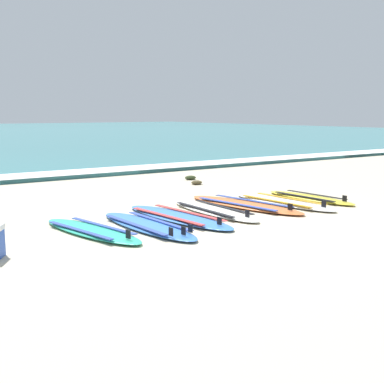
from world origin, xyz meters
name	(u,v)px	position (x,y,z in m)	size (l,w,h in m)	color
ground_plane	(193,216)	(0.00, 0.00, 0.00)	(80.00, 80.00, 0.00)	#C1B599
wave_foam_strip	(63,175)	(0.00, 5.95, 0.06)	(80.00, 1.16, 0.11)	white
surfboard_0	(91,231)	(-1.81, -0.16, 0.04)	(0.93, 2.16, 0.18)	#2DB793
surfboard_1	(147,225)	(-1.02, -0.31, 0.04)	(0.69, 2.31, 0.18)	#3875CC
surfboard_2	(178,217)	(-0.32, -0.04, 0.04)	(0.86, 2.48, 0.18)	#3875CC
surfboard_3	(214,210)	(0.44, 0.04, 0.04)	(0.55, 2.20, 0.18)	silver
surfboard_4	(244,204)	(1.22, 0.18, 0.04)	(1.03, 2.57, 0.18)	orange
surfboard_5	(283,202)	(1.97, -0.02, 0.04)	(0.75, 2.33, 0.18)	white
surfboard_6	(310,198)	(2.72, 0.03, 0.04)	(0.62, 2.02, 0.18)	yellow
seaweed_clump_near_shoreline	(190,178)	(2.43, 3.68, 0.05)	(0.29, 0.23, 0.10)	#2D381E
seaweed_clump_mid_sand	(197,182)	(2.08, 2.90, 0.05)	(0.27, 0.21, 0.09)	#4C4228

